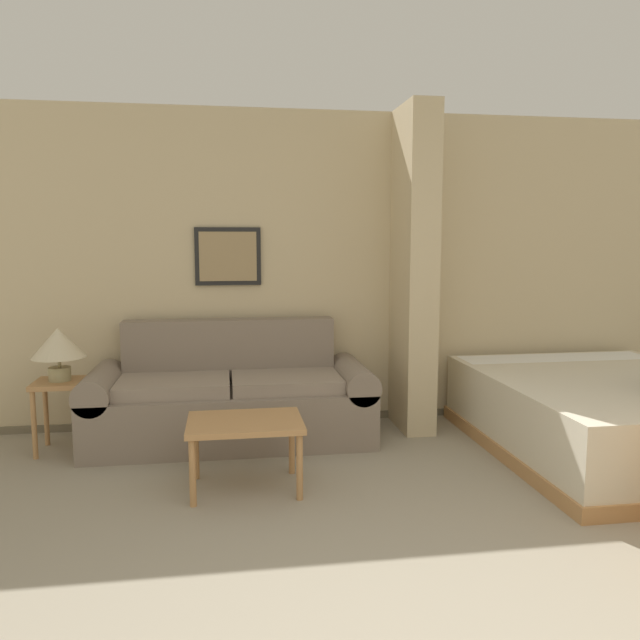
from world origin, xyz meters
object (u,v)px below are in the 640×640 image
object	(u,v)px
coffee_table	(245,429)
bed	(612,414)
couch	(231,399)
table_lamp	(58,345)

from	to	relation	value
coffee_table	bed	distance (m)	2.70
couch	coffee_table	bearing A→B (deg)	-85.67
couch	bed	bearing A→B (deg)	-14.20
couch	bed	distance (m)	2.84
coffee_table	table_lamp	size ratio (longest dim) A/B	1.82
couch	coffee_table	distance (m)	1.00
table_lamp	bed	distance (m)	4.06
coffee_table	bed	world-z (taller)	bed
bed	table_lamp	bearing A→B (deg)	171.16
couch	table_lamp	world-z (taller)	table_lamp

